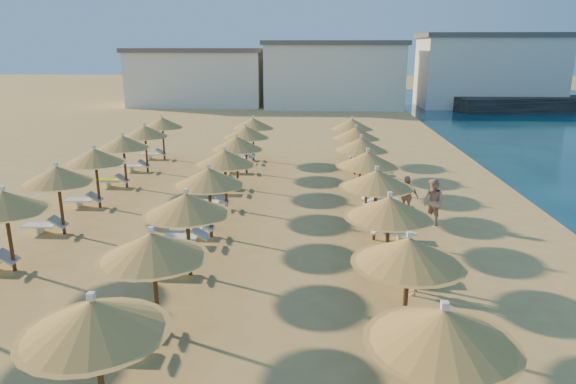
# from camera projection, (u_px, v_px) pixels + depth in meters

# --- Properties ---
(ground) EXTENTS (220.00, 220.00, 0.00)m
(ground) POSITION_uv_depth(u_px,v_px,m) (304.00, 266.00, 16.26)
(ground) COLOR tan
(ground) RESTS_ON ground
(hotel_blocks) EXTENTS (48.77, 9.81, 8.10)m
(hotel_blocks) POSITION_uv_depth(u_px,v_px,m) (349.00, 74.00, 58.35)
(hotel_blocks) COLOR white
(hotel_blocks) RESTS_ON ground
(parasol_row_east) EXTENTS (2.62, 32.00, 2.72)m
(parasol_row_east) POSITION_uv_depth(u_px,v_px,m) (382.00, 193.00, 16.31)
(parasol_row_east) COLOR brown
(parasol_row_east) RESTS_ON ground
(parasol_row_west) EXTENTS (2.62, 32.00, 2.72)m
(parasol_row_west) POSITION_uv_depth(u_px,v_px,m) (199.00, 190.00, 16.61)
(parasol_row_west) COLOR brown
(parasol_row_west) RESTS_ON ground
(parasol_row_inland) EXTENTS (2.62, 25.48, 2.72)m
(parasol_row_inland) POSITION_uv_depth(u_px,v_px,m) (78.00, 166.00, 20.04)
(parasol_row_inland) COLOR brown
(parasol_row_inland) RESTS_ON ground
(loungers) EXTENTS (14.40, 29.93, 0.66)m
(loungers) POSITION_uv_depth(u_px,v_px,m) (233.00, 239.00, 17.60)
(loungers) COLOR white
(loungers) RESTS_ON ground
(beachgoer_b) EXTENTS (1.06, 1.11, 1.81)m
(beachgoer_b) POSITION_uv_depth(u_px,v_px,m) (433.00, 202.00, 19.85)
(beachgoer_b) COLOR tan
(beachgoer_b) RESTS_ON ground
(beachgoer_c) EXTENTS (1.07, 0.82, 1.69)m
(beachgoer_c) POSITION_uv_depth(u_px,v_px,m) (406.00, 196.00, 20.87)
(beachgoer_c) COLOR tan
(beachgoer_c) RESTS_ON ground
(beachgoer_a) EXTENTS (0.53, 0.67, 1.61)m
(beachgoer_a) POSITION_uv_depth(u_px,v_px,m) (415.00, 267.00, 14.24)
(beachgoer_a) COLOR tan
(beachgoer_a) RESTS_ON ground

